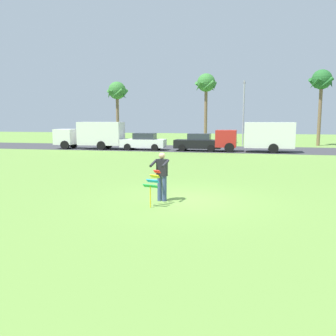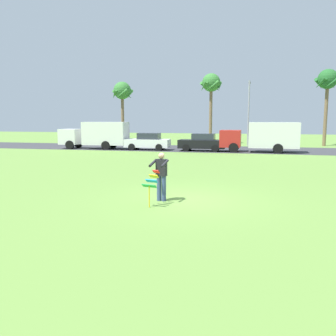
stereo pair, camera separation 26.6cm
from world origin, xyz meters
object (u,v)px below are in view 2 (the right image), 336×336
person_kite_flyer (161,175)px  parked_truck_red_cab (264,136)px  parked_truck_white_box (98,134)px  palm_tree_centre_far (328,82)px  palm_tree_left_near (122,93)px  streetlight_pole (249,109)px  kite_held (152,182)px  parked_car_black (202,143)px  parked_car_white (148,142)px  palm_tree_right_near (211,86)px

person_kite_flyer → parked_truck_red_cab: size_ratio=0.26×
parked_truck_white_box → palm_tree_centre_far: (22.30, 9.24, 5.36)m
parked_truck_white_box → palm_tree_left_near: size_ratio=0.92×
parked_truck_white_box → palm_tree_centre_far: size_ratio=0.83×
parked_truck_red_cab → palm_tree_centre_far: size_ratio=0.82×
palm_tree_centre_far → streetlight_pole: bearing=-167.9°
kite_held → parked_truck_white_box: size_ratio=0.18×
parked_truck_red_cab → parked_car_black: bearing=-180.0°
parked_truck_white_box → parked_car_black: parked_truck_white_box is taller
parked_car_white → palm_tree_right_near: palm_tree_right_near is taller
person_kite_flyer → palm_tree_right_near: 30.65m
kite_held → parked_truck_red_cab: parked_truck_red_cab is taller
parked_car_white → person_kite_flyer: bearing=-72.0°
palm_tree_centre_far → streetlight_pole: (-8.09, -1.73, -2.78)m
parked_truck_white_box → streetlight_pole: size_ratio=0.96×
parked_car_black → palm_tree_right_near: bearing=92.4°
palm_tree_left_near → palm_tree_centre_far: (23.09, 0.22, 0.74)m
parked_car_white → parked_truck_red_cab: parked_truck_red_cab is taller
parked_truck_white_box → parked_car_black: (10.26, 0.00, -0.64)m
parked_truck_white_box → palm_tree_right_near: 14.95m
palm_tree_right_near → streetlight_pole: (4.36, -2.37, -2.77)m
parked_truck_white_box → palm_tree_left_near: palm_tree_left_near is taller
parked_car_black → palm_tree_right_near: palm_tree_right_near is taller
parked_truck_white_box → parked_car_white: bearing=0.0°
parked_car_white → parked_truck_red_cab: (10.58, -0.00, 0.64)m
parked_car_black → streetlight_pole: bearing=62.3°
parked_truck_white_box → parked_car_white: parked_truck_white_box is taller
kite_held → parked_truck_white_box: parked_truck_white_box is taller
parked_truck_red_cab → palm_tree_right_near: 12.65m
kite_held → parked_car_black: size_ratio=0.28×
kite_held → parked_car_white: (-6.42, 21.00, -0.04)m
person_kite_flyer → parked_car_white: person_kite_flyer is taller
parked_car_white → parked_car_black: (5.17, -0.00, 0.00)m
person_kite_flyer → parked_car_black: person_kite_flyer is taller
parked_truck_white_box → streetlight_pole: streetlight_pole is taller
parked_truck_white_box → parked_car_black: size_ratio=1.60×
kite_held → parked_truck_red_cab: size_ratio=0.18×
person_kite_flyer → streetlight_pole: (2.58, 27.68, 3.05)m
kite_held → parked_car_white: bearing=107.0°
parked_truck_white_box → parked_truck_red_cab: (15.67, 0.00, 0.00)m
streetlight_pole → parked_car_black: bearing=-117.7°
palm_tree_centre_far → kite_held: bearing=-109.6°
parked_car_white → parked_car_black: 5.17m
palm_tree_right_near → parked_truck_red_cab: bearing=-59.5°
parked_car_white → palm_tree_centre_far: palm_tree_centre_far is taller
kite_held → streetlight_pole: bearing=84.6°
palm_tree_left_near → palm_tree_right_near: (10.65, 0.86, 0.72)m
person_kite_flyer → palm_tree_left_near: 32.13m
person_kite_flyer → parked_truck_white_box: size_ratio=0.26×
parked_car_white → streetlight_pole: 12.25m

